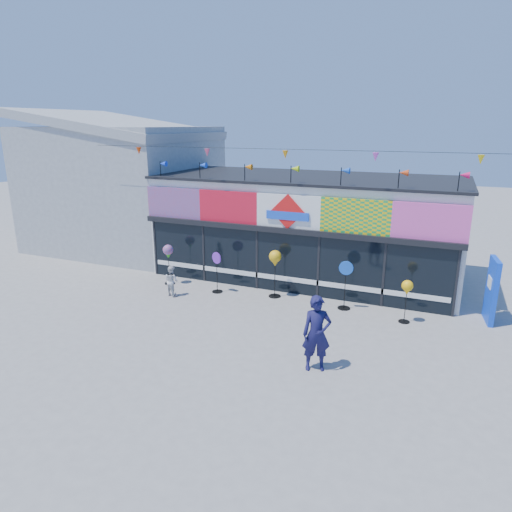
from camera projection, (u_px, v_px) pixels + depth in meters
The scene contains 11 objects.
ground at pixel (251, 328), 14.20m from camera, with size 80.00×80.00×0.00m, color gray.
kite_shop at pixel (307, 226), 18.90m from camera, with size 16.00×5.70×5.31m.
neighbour_building at pixel (125, 184), 23.21m from camera, with size 8.18×7.20×6.87m.
blue_sign at pixel (492, 290), 14.42m from camera, with size 0.28×1.06×2.09m.
spinner_0 at pixel (168, 253), 17.81m from camera, with size 0.41×0.41×1.60m.
spinner_1 at pixel (217, 271), 17.04m from camera, with size 0.42×0.40×1.56m.
spinner_2 at pixel (275, 260), 16.42m from camera, with size 0.45×0.45×1.76m.
spinner_3 at pixel (345, 284), 15.46m from camera, with size 0.48×0.43×1.70m.
spinner_4 at pixel (407, 289), 14.33m from camera, with size 0.36×0.36×1.42m.
adult_man at pixel (317, 334), 11.56m from camera, with size 0.73×0.48×2.00m, color #161441.
child at pixel (171, 281), 16.77m from camera, with size 0.55×0.32×1.14m, color silver.
Camera 1 is at (5.15, -11.96, 6.11)m, focal length 32.00 mm.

